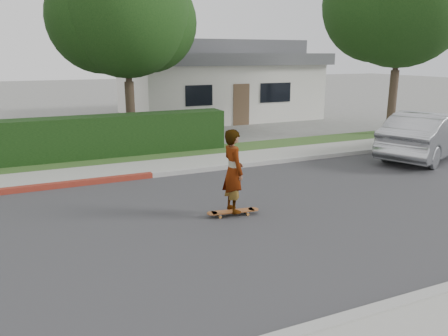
{
  "coord_description": "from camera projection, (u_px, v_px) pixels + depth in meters",
  "views": [
    {
      "loc": [
        -2.08,
        -8.12,
        3.52
      ],
      "look_at": [
        1.85,
        0.74,
        1.0
      ],
      "focal_mm": 35.0,
      "sensor_mm": 36.0,
      "label": 1
    }
  ],
  "objects": [
    {
      "name": "ground",
      "position": [
        156.0,
        233.0,
        8.89
      ],
      "size": [
        120.0,
        120.0,
        0.0
      ],
      "primitive_type": "plane",
      "color": "slate",
      "rests_on": "ground"
    },
    {
      "name": "road",
      "position": [
        156.0,
        233.0,
        8.89
      ],
      "size": [
        60.0,
        8.0,
        0.01
      ],
      "primitive_type": "cube",
      "color": "#2D2D30",
      "rests_on": "ground"
    },
    {
      "name": "curb_far",
      "position": [
        118.0,
        179.0,
        12.5
      ],
      "size": [
        60.0,
        0.2,
        0.15
      ],
      "primitive_type": "cube",
      "color": "#9E9E99",
      "rests_on": "ground"
    },
    {
      "name": "sidewalk_far",
      "position": [
        112.0,
        172.0,
        13.3
      ],
      "size": [
        60.0,
        1.6,
        0.12
      ],
      "primitive_type": "cube",
      "color": "gray",
      "rests_on": "ground"
    },
    {
      "name": "planting_strip",
      "position": [
        104.0,
        161.0,
        14.72
      ],
      "size": [
        60.0,
        1.6,
        0.1
      ],
      "primitive_type": "cube",
      "color": "#2D4C1E",
      "rests_on": "ground"
    },
    {
      "name": "hedge",
      "position": [
        3.0,
        145.0,
        13.9
      ],
      "size": [
        15.0,
        1.0,
        1.5
      ],
      "primitive_type": "cube",
      "color": "black",
      "rests_on": "ground"
    },
    {
      "name": "tree_center",
      "position": [
        124.0,
        17.0,
        16.37
      ],
      "size": [
        5.66,
        4.84,
        7.44
      ],
      "color": "#33261C",
      "rests_on": "ground"
    },
    {
      "name": "tree_right",
      "position": [
        398.0,
        3.0,
        18.29
      ],
      "size": [
        6.32,
        5.6,
        8.56
      ],
      "color": "#33261C",
      "rests_on": "ground"
    },
    {
      "name": "house",
      "position": [
        214.0,
        80.0,
        25.66
      ],
      "size": [
        10.6,
        8.6,
        4.3
      ],
      "color": "beige",
      "rests_on": "ground"
    },
    {
      "name": "skateboard",
      "position": [
        233.0,
        212.0,
        9.81
      ],
      "size": [
        1.22,
        0.41,
        0.11
      ],
      "rotation": [
        0.0,
        0.0,
        -0.15
      ],
      "color": "#BE7734",
      "rests_on": "ground"
    },
    {
      "name": "skateboarder",
      "position": [
        233.0,
        171.0,
        9.57
      ],
      "size": [
        0.45,
        0.68,
        1.86
      ],
      "primitive_type": "imported",
      "rotation": [
        0.0,
        0.0,
        1.56
      ],
      "color": "white",
      "rests_on": "skateboard"
    },
    {
      "name": "car_silver",
      "position": [
        426.0,
        135.0,
        15.2
      ],
      "size": [
        5.19,
        3.57,
        1.62
      ],
      "primitive_type": "imported",
      "rotation": [
        0.0,
        0.0,
        1.99
      ],
      "color": "#A7AAAE",
      "rests_on": "ground"
    }
  ]
}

